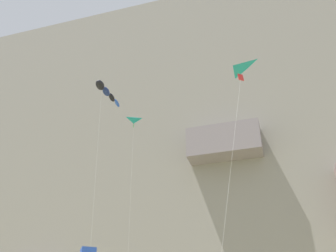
# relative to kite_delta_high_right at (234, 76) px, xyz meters

# --- Properties ---
(cliff_face) EXTENTS (180.00, 31.10, 66.16)m
(cliff_face) POSITION_rel_kite_delta_high_right_xyz_m (-4.96, 45.35, 13.32)
(cliff_face) COLOR gray
(cliff_face) RESTS_ON ground
(kite_delta_high_right) EXTENTS (3.66, 3.71, 20.17)m
(kite_delta_high_right) POSITION_rel_kite_delta_high_right_xyz_m (0.00, 0.00, 0.00)
(kite_delta_high_right) COLOR teal
(kite_delta_high_right) RESTS_ON ground
(kite_delta_low_center) EXTENTS (2.14, 3.10, 30.44)m
(kite_delta_low_center) POSITION_rel_kite_delta_high_right_xyz_m (-15.41, 20.45, 9.60)
(kite_delta_low_center) COLOR teal
(kite_delta_low_center) RESTS_ON ground
(kite_windsock_low_left) EXTENTS (2.21, 6.58, 29.04)m
(kite_windsock_low_left) POSITION_rel_kite_delta_high_right_xyz_m (-14.37, 9.63, 8.45)
(kite_windsock_low_left) COLOR black
(kite_windsock_low_left) RESTS_ON ground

